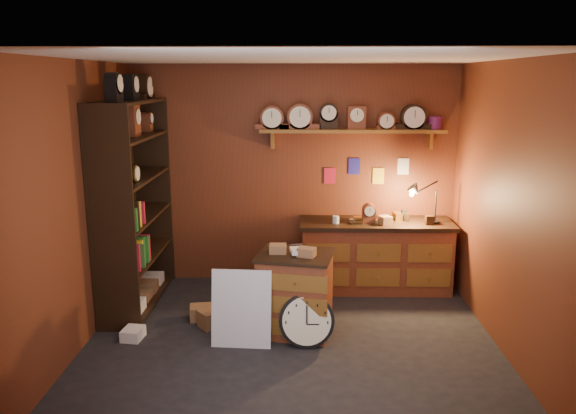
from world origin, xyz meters
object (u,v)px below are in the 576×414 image
(low_cabinet, at_px, (295,290))
(workbench, at_px, (375,251))
(big_round_clock, at_px, (307,321))
(shelving_unit, at_px, (131,196))

(low_cabinet, bearing_deg, workbench, 62.93)
(workbench, bearing_deg, big_round_clock, -118.80)
(workbench, bearing_deg, low_cabinet, -128.00)
(workbench, height_order, big_round_clock, workbench)
(shelving_unit, relative_size, low_cabinet, 2.80)
(shelving_unit, xyz_separation_m, big_round_clock, (1.94, -1.06, -0.99))
(shelving_unit, relative_size, workbench, 1.40)
(big_round_clock, bearing_deg, low_cabinet, 110.03)
(workbench, xyz_separation_m, big_round_clock, (-0.85, -1.55, -0.21))
(low_cabinet, bearing_deg, big_round_clock, -59.03)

